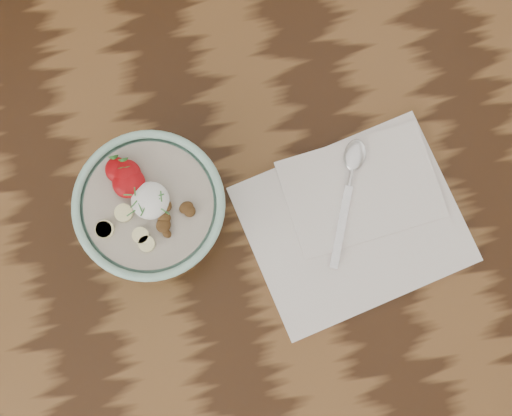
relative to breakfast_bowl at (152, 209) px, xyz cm
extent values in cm
cube|color=black|center=(5.70, -4.81, -8.69)|extent=(160.00, 90.00, 4.00)
cylinder|color=#97CBB7|center=(0.04, -0.08, -6.07)|extent=(8.65, 8.65, 1.24)
torus|color=#97CBB7|center=(0.04, -0.08, 4.02)|extent=(19.68, 19.68, 1.13)
cylinder|color=#C1B3A0|center=(0.04, -0.08, 3.41)|extent=(16.69, 16.69, 1.03)
ellipsoid|color=white|center=(0.50, 0.21, 4.86)|extent=(4.91, 4.91, 2.70)
ellipsoid|color=#97060B|center=(-1.99, 3.14, 4.90)|extent=(3.56, 3.91, 1.96)
cone|color=#286623|center=(-1.99, 4.74, 5.20)|extent=(1.40, 1.03, 1.52)
ellipsoid|color=#97060B|center=(-2.74, 5.13, 4.76)|extent=(3.07, 3.37, 1.69)
cone|color=#286623|center=(-2.74, 6.51, 5.06)|extent=(1.40, 1.03, 1.52)
ellipsoid|color=#97060B|center=(-1.62, 4.16, 4.93)|extent=(3.67, 4.04, 2.02)
cone|color=#286623|center=(-1.62, 5.82, 5.23)|extent=(1.40, 1.03, 1.52)
ellipsoid|color=#97060B|center=(-1.35, 3.00, 4.93)|extent=(3.66, 4.03, 2.01)
cone|color=#286623|center=(-1.35, 4.65, 5.23)|extent=(1.40, 1.03, 1.52)
cylinder|color=#F6ECA2|center=(-6.08, -1.90, 4.32)|extent=(2.16, 2.16, 0.70)
cylinder|color=#F6ECA2|center=(-1.21, -4.98, 4.32)|extent=(2.08, 2.08, 0.70)
cylinder|color=#F6ECA2|center=(-1.74, -3.73, 4.32)|extent=(2.11, 2.11, 0.70)
cylinder|color=#F6ECA2|center=(-3.17, -0.41, 4.32)|extent=(2.34, 2.34, 0.70)
cylinder|color=#F6ECA2|center=(-5.91, -1.88, 4.32)|extent=(2.30, 2.30, 0.70)
ellipsoid|color=brown|center=(4.69, -1.73, 4.59)|extent=(2.24, 1.99, 1.20)
ellipsoid|color=brown|center=(1.70, -2.30, 4.51)|extent=(2.05, 1.92, 1.16)
ellipsoid|color=brown|center=(1.38, -3.22, 4.58)|extent=(2.72, 2.73, 0.97)
ellipsoid|color=brown|center=(1.54, -4.34, 4.36)|extent=(1.60, 1.64, 0.74)
ellipsoid|color=brown|center=(2.13, -0.75, 4.58)|extent=(2.45, 2.50, 1.14)
ellipsoid|color=brown|center=(1.19, -2.92, 4.45)|extent=(1.43, 1.71, 0.97)
ellipsoid|color=brown|center=(4.98, -2.23, 4.46)|extent=(1.99, 2.02, 1.02)
cylinder|color=#377531|center=(-1.96, 1.38, 5.92)|extent=(1.07, 0.45, 0.22)
cylinder|color=#377531|center=(1.57, 0.33, 5.92)|extent=(1.79, 0.24, 0.24)
cylinder|color=#377531|center=(1.28, -0.30, 5.92)|extent=(1.27, 0.72, 0.23)
cylinder|color=#377531|center=(-0.05, -0.48, 5.92)|extent=(1.65, 0.72, 0.24)
cylinder|color=#377531|center=(2.05, 0.18, 5.92)|extent=(0.38, 1.39, 0.23)
cylinder|color=#377531|center=(0.20, -0.34, 5.92)|extent=(1.54, 0.20, 0.23)
cylinder|color=#377531|center=(-2.06, -0.97, 5.92)|extent=(1.26, 0.61, 0.22)
cylinder|color=#377531|center=(-0.15, -0.23, 5.92)|extent=(0.96, 1.14, 0.23)
cylinder|color=#377531|center=(-0.61, -1.16, 5.92)|extent=(0.88, 1.06, 0.22)
cylinder|color=#377531|center=(-0.79, -0.55, 5.92)|extent=(0.32, 1.16, 0.22)
cylinder|color=#377531|center=(2.11, -1.82, 5.92)|extent=(0.97, 1.04, 0.22)
cylinder|color=#377531|center=(-1.01, 1.61, 5.92)|extent=(0.33, 1.10, 0.22)
cylinder|color=#377531|center=(-0.05, 0.03, 5.92)|extent=(0.70, 1.43, 0.23)
cylinder|color=#377531|center=(-1.48, 0.03, 5.92)|extent=(1.07, 0.85, 0.22)
cube|color=white|center=(26.40, -7.87, -6.13)|extent=(32.34, 27.69, 1.12)
cube|color=white|center=(28.63, -3.41, -5.24)|extent=(21.94, 15.59, 0.67)
cube|color=silver|center=(24.46, -7.94, -4.72)|extent=(6.14, 11.10, 0.36)
cylinder|color=silver|center=(27.68, -1.25, -4.54)|extent=(1.98, 3.08, 0.72)
ellipsoid|color=silver|center=(28.97, 1.41, -4.42)|extent=(4.87, 5.60, 0.98)
camera|label=1|loc=(9.76, -17.79, 93.41)|focal=50.00mm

